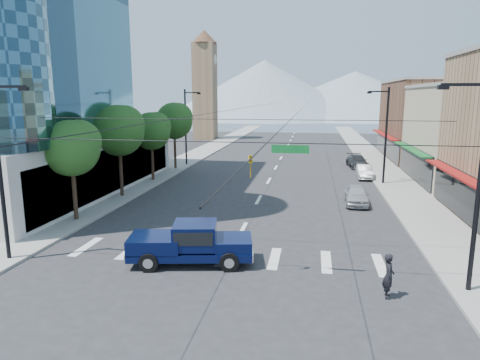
{
  "coord_description": "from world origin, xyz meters",
  "views": [
    {
      "loc": [
        4.13,
        -19.18,
        8.14
      ],
      "look_at": [
        -0.29,
        6.76,
        3.0
      ],
      "focal_mm": 32.0,
      "sensor_mm": 36.0,
      "label": 1
    }
  ],
  "objects_px": {
    "parked_car_far": "(357,161)",
    "parked_car_mid": "(364,172)",
    "pedestrian": "(389,276)",
    "parked_car_near": "(357,195)",
    "pickup_truck": "(190,242)"
  },
  "relations": [
    {
      "from": "pedestrian",
      "to": "parked_car_mid",
      "type": "relative_size",
      "value": 0.46
    },
    {
      "from": "parked_car_near",
      "to": "parked_car_mid",
      "type": "xyz_separation_m",
      "value": [
        1.8,
        11.15,
        -0.05
      ]
    },
    {
      "from": "parked_car_far",
      "to": "pedestrian",
      "type": "bearing_deg",
      "value": -98.88
    },
    {
      "from": "pedestrian",
      "to": "parked_car_near",
      "type": "bearing_deg",
      "value": 0.6
    },
    {
      "from": "parked_car_near",
      "to": "parked_car_far",
      "type": "distance_m",
      "value": 18.16
    },
    {
      "from": "parked_car_mid",
      "to": "pedestrian",
      "type": "bearing_deg",
      "value": -93.41
    },
    {
      "from": "pedestrian",
      "to": "parked_car_mid",
      "type": "distance_m",
      "value": 27.03
    },
    {
      "from": "parked_car_mid",
      "to": "parked_car_near",
      "type": "bearing_deg",
      "value": -98.28
    },
    {
      "from": "pedestrian",
      "to": "parked_car_far",
      "type": "bearing_deg",
      "value": -1.89
    },
    {
      "from": "pedestrian",
      "to": "parked_car_mid",
      "type": "bearing_deg",
      "value": -2.87
    },
    {
      "from": "parked_car_far",
      "to": "parked_car_mid",
      "type": "bearing_deg",
      "value": -95.03
    },
    {
      "from": "parked_car_near",
      "to": "parked_car_mid",
      "type": "height_order",
      "value": "parked_car_near"
    },
    {
      "from": "parked_car_mid",
      "to": "parked_car_far",
      "type": "height_order",
      "value": "parked_car_far"
    },
    {
      "from": "pickup_truck",
      "to": "pedestrian",
      "type": "bearing_deg",
      "value": -24.13
    },
    {
      "from": "pedestrian",
      "to": "parked_car_far",
      "type": "xyz_separation_m",
      "value": [
        1.96,
        33.88,
        -0.23
      ]
    }
  ]
}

